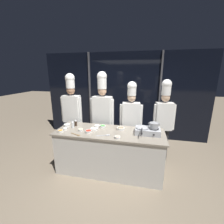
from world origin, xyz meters
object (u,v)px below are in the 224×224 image
object	(u,v)px
prep_bowl_chicken	(94,129)
squeeze_bottle_clear	(73,124)
prep_bowl_ginger	(81,130)
serving_spoon_solid	(77,135)
prep_bowl_onion	(97,126)
chef_pastry	(164,114)
frying_pan	(142,126)
chef_line	(131,115)
prep_bowl_shrimp	(117,137)
chef_sous	(102,109)
prep_bowl_chili_flakes	(89,131)
serving_spoon_slotted	(106,135)
stock_pot	(154,125)
prep_bowl_mushrooms	(121,128)
squeeze_bottle_soy	(76,123)
prep_bowl_bean_sprouts	(67,125)
portable_stove	(148,131)
prep_bowl_carrots	(61,131)
prep_bowl_garlic	(65,129)
prep_bowl_scallions	(103,126)
chef_head	(72,108)

from	to	relation	value
prep_bowl_chicken	squeeze_bottle_clear	bearing A→B (deg)	177.11
prep_bowl_ginger	serving_spoon_solid	xyz separation A→B (m)	(0.02, -0.21, -0.02)
prep_bowl_onion	chef_pastry	bearing A→B (deg)	18.17
frying_pan	serving_spoon_solid	world-z (taller)	frying_pan
chef_line	prep_bowl_shrimp	bearing A→B (deg)	74.17
prep_bowl_onion	chef_sous	xyz separation A→B (m)	(0.00, 0.43, 0.28)
prep_bowl_chili_flakes	serving_spoon_slotted	distance (m)	0.39
stock_pot	chef_line	distance (m)	0.75
squeeze_bottle_clear	prep_bowl_ginger	xyz separation A→B (m)	(0.25, -0.15, -0.05)
serving_spoon_slotted	prep_bowl_mushrooms	bearing A→B (deg)	58.74
prep_bowl_ginger	chef_pastry	xyz separation A→B (m)	(1.72, 0.79, 0.23)
squeeze_bottle_soy	prep_bowl_bean_sprouts	world-z (taller)	squeeze_bottle_soy
prep_bowl_ginger	squeeze_bottle_soy	bearing A→B (deg)	131.60
portable_stove	stock_pot	size ratio (longest dim) A/B	2.38
prep_bowl_carrots	prep_bowl_mushrooms	xyz separation A→B (m)	(1.18, 0.40, 0.01)
stock_pot	prep_bowl_shrimp	world-z (taller)	stock_pot
prep_bowl_ginger	chef_line	size ratio (longest dim) A/B	0.05
frying_pan	stock_pot	world-z (taller)	stock_pot
prep_bowl_ginger	prep_bowl_chicken	world-z (taller)	prep_bowl_ginger
prep_bowl_chicken	serving_spoon_solid	size ratio (longest dim) A/B	0.67
prep_bowl_garlic	prep_bowl_scallions	world-z (taller)	prep_bowl_scallions
prep_bowl_garlic	chef_sous	xyz separation A→B (m)	(0.61, 0.76, 0.28)
stock_pot	squeeze_bottle_clear	world-z (taller)	stock_pot
prep_bowl_bean_sprouts	serving_spoon_solid	size ratio (longest dim) A/B	0.58
prep_bowl_chili_flakes	chef_line	bearing A→B (deg)	43.86
prep_bowl_chicken	serving_spoon_solid	distance (m)	0.41
squeeze_bottle_soy	prep_bowl_mushrooms	size ratio (longest dim) A/B	0.89
prep_bowl_chili_flakes	prep_bowl_onion	xyz separation A→B (m)	(0.07, 0.34, -0.00)
prep_bowl_bean_sprouts	chef_pastry	bearing A→B (deg)	15.71
prep_bowl_carrots	prep_bowl_garlic	bearing A→B (deg)	72.20
prep_bowl_bean_sprouts	chef_pastry	xyz separation A→B (m)	(2.13, 0.60, 0.22)
stock_pot	chef_line	bearing A→B (deg)	131.88
prep_bowl_chili_flakes	chef_sous	xyz separation A→B (m)	(0.07, 0.78, 0.28)
prep_bowl_scallions	serving_spoon_solid	world-z (taller)	prep_bowl_scallions
prep_bowl_scallions	chef_pastry	world-z (taller)	chef_pastry
chef_pastry	prep_bowl_garlic	bearing A→B (deg)	11.89
squeeze_bottle_soy	serving_spoon_solid	xyz separation A→B (m)	(0.26, -0.48, -0.06)
squeeze_bottle_clear	prep_bowl_ginger	world-z (taller)	squeeze_bottle_clear
prep_bowl_chili_flakes	chef_line	xyz separation A→B (m)	(0.78, 0.75, 0.18)
prep_bowl_garlic	squeeze_bottle_soy	bearing A→B (deg)	69.50
serving_spoon_slotted	chef_pastry	world-z (taller)	chef_pastry
frying_pan	prep_bowl_carrots	size ratio (longest dim) A/B	4.17
prep_bowl_carrots	chef_sous	size ratio (longest dim) A/B	0.05
prep_bowl_ginger	chef_head	xyz separation A→B (m)	(-0.54, 0.70, 0.28)
prep_bowl_chicken	prep_bowl_onion	size ratio (longest dim) A/B	1.35
frying_pan	prep_bowl_bean_sprouts	xyz separation A→B (m)	(-1.66, 0.03, -0.11)
prep_bowl_bean_sprouts	chef_pastry	distance (m)	2.23
prep_bowl_carrots	prep_bowl_shrimp	bearing A→B (deg)	-2.56
prep_bowl_garlic	chef_line	size ratio (longest dim) A/B	0.05
prep_bowl_bean_sprouts	prep_bowl_scallions	world-z (taller)	prep_bowl_bean_sprouts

